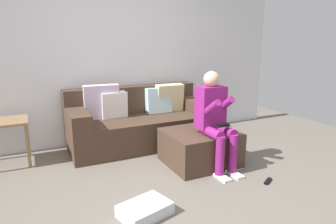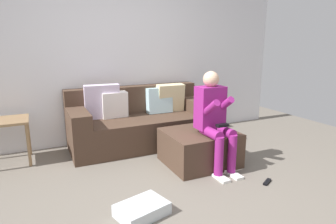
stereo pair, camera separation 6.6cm
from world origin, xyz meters
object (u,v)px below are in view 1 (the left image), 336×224
(couch_sectional, at_px, (139,122))
(side_table, at_px, (5,128))
(storage_bin, at_px, (145,210))
(person_seated, at_px, (214,115))
(ottoman, at_px, (200,147))
(remote_near_ottoman, at_px, (268,181))

(couch_sectional, relative_size, side_table, 3.60)
(storage_bin, bearing_deg, person_seated, 27.74)
(person_seated, bearing_deg, ottoman, 112.78)
(person_seated, height_order, remote_near_ottoman, person_seated)
(ottoman, height_order, remote_near_ottoman, ottoman)
(storage_bin, bearing_deg, couch_sectional, 70.68)
(remote_near_ottoman, bearing_deg, couch_sectional, 85.84)
(couch_sectional, relative_size, ottoman, 2.43)
(person_seated, bearing_deg, couch_sectional, 112.90)
(storage_bin, distance_m, side_table, 2.10)
(person_seated, distance_m, storage_bin, 1.38)
(side_table, bearing_deg, storage_bin, -58.15)
(couch_sectional, bearing_deg, side_table, 179.80)
(couch_sectional, distance_m, ottoman, 1.08)
(couch_sectional, xyz_separation_m, ottoman, (0.42, -0.99, -0.13))
(ottoman, distance_m, storage_bin, 1.29)
(person_seated, distance_m, remote_near_ottoman, 0.92)
(storage_bin, bearing_deg, side_table, 121.85)
(ottoman, relative_size, side_table, 1.48)
(ottoman, relative_size, remote_near_ottoman, 5.29)
(couch_sectional, relative_size, remote_near_ottoman, 12.84)
(storage_bin, xyz_separation_m, remote_near_ottoman, (1.41, -0.01, -0.04))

